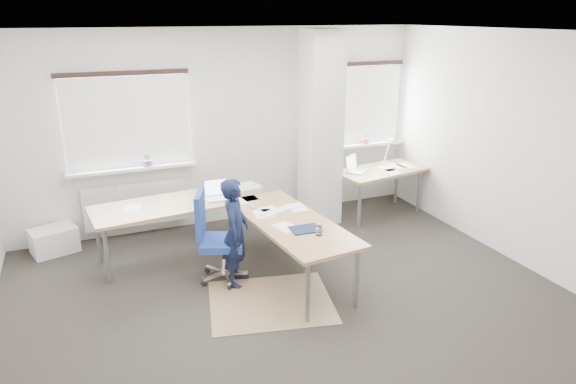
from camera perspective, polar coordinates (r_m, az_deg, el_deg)
name	(u,v)px	position (r m, az deg, el deg)	size (l,w,h in m)	color
ground	(289,298)	(5.76, 0.08, -11.75)	(6.00, 6.00, 0.00)	#2B2722
room_shell	(288,133)	(5.56, 0.05, 6.60)	(6.04, 5.04, 2.82)	beige
floor_mat	(271,302)	(5.70, -1.94, -12.07)	(1.31, 1.11, 0.01)	#8B6E4C
white_crate	(54,240)	(7.38, -24.56, -4.90)	(0.55, 0.39, 0.33)	white
desk_main	(233,213)	(6.20, -6.13, -2.37)	(2.67, 2.63, 0.96)	olive
desk_side	(380,172)	(7.92, 10.18, 2.19)	(1.50, 0.93, 1.22)	olive
task_chair	(220,256)	(6.05, -7.62, -7.07)	(0.63, 0.61, 1.08)	navy
person	(236,232)	(5.82, -5.85, -4.49)	(0.46, 0.30, 1.27)	black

